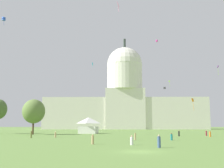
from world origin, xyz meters
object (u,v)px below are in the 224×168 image
Objects in this scene: person_tan_back_center at (55,135)px; kite_cyan_mid at (92,64)px; person_maroon_lawn_far_left at (206,133)px; person_olive_mid_right at (31,135)px; tree_west_near at (34,111)px; person_white_mid_center at (132,141)px; person_tan_edge_east at (135,137)px; person_black_front_left at (179,133)px; event_tent at (88,125)px; kite_black_mid at (165,88)px; kite_orange_low at (193,101)px; kite_violet_mid at (218,68)px; kite_lime_mid at (169,81)px; capitol_building at (125,99)px; person_denim_front_right at (159,142)px; kite_pink_mid at (118,5)px; person_tan_lawn_far_right at (93,140)px; person_teal_edge_west at (172,137)px; person_orange_back_right at (210,134)px; kite_blue_high at (4,19)px; kite_magenta_high at (157,41)px.

kite_cyan_mid reaches higher than person_tan_back_center.
person_olive_mid_right is (-46.10, -13.82, 0.05)m from person_maroon_lawn_far_left.
tree_west_near is 7.62× the size of person_white_mid_center.
person_tan_back_center is at bearing -79.20° from person_tan_edge_east.
person_white_mid_center is (-14.82, -33.55, -0.08)m from person_black_front_left.
kite_black_mid reaches higher than event_tent.
kite_orange_low reaches higher than person_black_front_left.
person_black_front_left is 41.71m from kite_violet_mid.
kite_black_mid is at bearing -162.90° from kite_cyan_mid.
kite_lime_mid reaches higher than person_tan_back_center.
kite_lime_mid is 71.58m from kite_orange_low.
kite_orange_low is (18.34, -113.93, -11.41)m from capitol_building.
kite_pink_mid reaches higher than person_denim_front_right.
kite_black_mid is (33.98, 126.08, 25.35)m from person_tan_lawn_far_right.
capitol_building reaches higher than person_white_mid_center.
kite_violet_mid is (59.28, 37.21, 23.98)m from person_olive_mid_right.
person_teal_edge_west is 7.37m from person_tan_edge_east.
person_tan_edge_east is at bearing 8.12° from person_teal_edge_west.
person_denim_front_right is (32.89, -50.91, -6.67)m from tree_west_near.
person_tan_edge_east is at bearing 148.69° from person_denim_front_right.
person_orange_back_right is 40.42m from kite_pink_mid.
person_orange_back_right is 71.31m from kite_blue_high.
person_denim_front_right is 124.37m from kite_lime_mid.
tree_west_near is 50.56m from person_tan_lawn_far_right.
person_denim_front_right is at bearing 10.34° from kite_lime_mid.
person_tan_back_center is 116.55m from kite_magenta_high.
event_tent is 84.79m from kite_black_mid.
person_tan_edge_east is (-13.36, -19.50, -0.07)m from person_black_front_left.
event_tent is at bearing -50.61° from person_teal_edge_west.
kite_orange_low reaches higher than event_tent.
person_orange_back_right is at bearing -30.47° from event_tent.
kite_violet_mid is (13.18, 23.38, 24.02)m from person_maroon_lawn_far_left.
kite_lime_mid is 2.24× the size of kite_magenta_high.
kite_lime_mid is (24.73, 118.80, 27.26)m from person_denim_front_right.
person_denim_front_right is 101.73m from kite_cyan_mid.
person_orange_back_right is 1.09× the size of person_teal_edge_west.
capitol_building reaches higher than person_tan_back_center.
kite_violet_mid is 25.40m from kite_orange_low.
person_tan_lawn_far_right is 0.47× the size of kite_lime_mid.
capitol_building reaches higher than person_orange_back_right.
person_olive_mid_right is at bearing -87.60° from person_tan_lawn_far_right.
event_tent is at bearing -118.92° from person_tan_lawn_far_right.
person_tan_lawn_far_right is 11.64m from person_denim_front_right.
kite_lime_mid is at bearing -87.92° from person_teal_edge_west.
tree_west_near reaches higher than event_tent.
person_orange_back_right is (18.31, -128.86, -21.32)m from capitol_building.
person_tan_lawn_far_right is 0.42× the size of kite_violet_mid.
kite_black_mid is at bearing -140.62° from person_tan_lawn_far_right.
person_black_front_left is 16.42m from kite_orange_low.
kite_magenta_high is at bearing 153.12° from person_orange_back_right.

